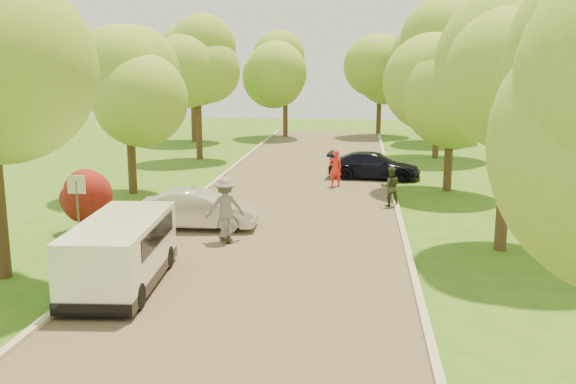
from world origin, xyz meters
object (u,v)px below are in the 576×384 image
at_px(dark_sedan, 374,166).
at_px(longboard, 226,237).
at_px(person_striped, 335,168).
at_px(person_olive, 390,187).
at_px(silver_sedan, 198,210).
at_px(street_sign, 77,196).
at_px(skateboarder, 225,207).
at_px(minivan, 121,252).

xyz_separation_m(dark_sedan, longboard, (-4.82, -11.58, -0.53)).
bearing_deg(person_striped, person_olive, 102.93).
bearing_deg(dark_sedan, silver_sedan, 156.10).
height_order(street_sign, dark_sedan, street_sign).
relative_size(skateboarder, person_striped, 1.14).
bearing_deg(person_olive, minivan, 46.87).
xyz_separation_m(street_sign, longboard, (4.28, 1.08, -1.46)).
distance_m(skateboarder, person_striped, 9.85).
height_order(skateboarder, person_striped, skateboarder).
bearing_deg(skateboarder, silver_sedan, -72.00).
bearing_deg(minivan, silver_sedan, 81.37).
distance_m(dark_sedan, skateboarder, 12.56).
distance_m(silver_sedan, person_olive, 7.75).
distance_m(minivan, skateboarder, 4.71).
relative_size(skateboarder, person_olive, 1.21).
bearing_deg(silver_sedan, person_olive, -60.38).
bearing_deg(longboard, person_striped, -131.43).
bearing_deg(street_sign, person_striped, 54.97).
bearing_deg(silver_sedan, dark_sedan, -33.38).
height_order(silver_sedan, dark_sedan, silver_sedan).
bearing_deg(dark_sedan, minivan, 164.64).
bearing_deg(person_olive, longboard, 38.16).
relative_size(silver_sedan, dark_sedan, 0.89).
distance_m(street_sign, skateboarder, 4.44).
height_order(longboard, skateboarder, skateboarder).
bearing_deg(person_olive, person_striped, -67.17).
relative_size(longboard, skateboarder, 0.53).
xyz_separation_m(silver_sedan, skateboarder, (1.22, -1.39, 0.42)).
bearing_deg(street_sign, silver_sedan, 38.99).
xyz_separation_m(longboard, skateboarder, (0.00, -0.00, 0.96)).
height_order(street_sign, minivan, street_sign).
distance_m(silver_sedan, skateboarder, 1.90).
distance_m(longboard, skateboarder, 0.96).
relative_size(silver_sedan, longboard, 3.95).
bearing_deg(longboard, silver_sedan, -72.00).
xyz_separation_m(dark_sedan, person_striped, (-1.78, -2.22, 0.19)).
bearing_deg(person_olive, street_sign, 26.63).
relative_size(dark_sedan, person_olive, 2.82).
xyz_separation_m(dark_sedan, skateboarder, (-4.82, -11.58, 0.43)).
distance_m(silver_sedan, longboard, 1.93).
bearing_deg(dark_sedan, street_sign, 151.08).
xyz_separation_m(street_sign, silver_sedan, (3.05, 2.47, -0.92)).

